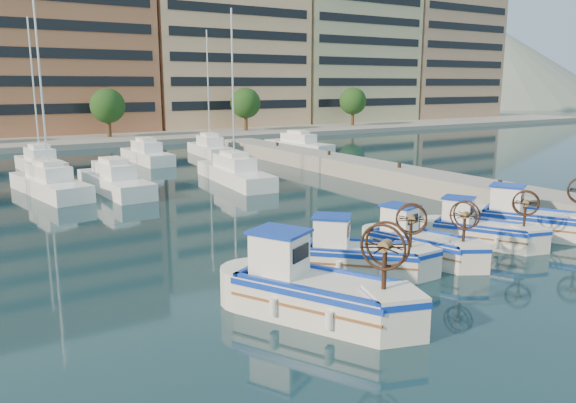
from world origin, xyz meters
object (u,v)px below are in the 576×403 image
object	(u,v)px
fishing_boat_b	(358,253)
fishing_boat_d	(480,229)
fishing_boat_c	(420,241)
fishing_boat_a	(314,289)
fishing_boat_e	(530,218)

from	to	relation	value
fishing_boat_b	fishing_boat_d	distance (m)	6.60
fishing_boat_c	fishing_boat_b	bearing A→B (deg)	164.65
fishing_boat_a	fishing_boat_d	size ratio (longest dim) A/B	1.25
fishing_boat_d	fishing_boat_e	distance (m)	3.16
fishing_boat_a	fishing_boat_e	bearing A→B (deg)	-17.53
fishing_boat_b	fishing_boat_e	size ratio (longest dim) A/B	0.88
fishing_boat_c	fishing_boat_e	xyz separation A→B (m)	(6.70, -0.05, 0.07)
fishing_boat_a	fishing_boat_b	distance (m)	4.30
fishing_boat_d	fishing_boat_a	bearing A→B (deg)	164.78
fishing_boat_b	fishing_boat_e	distance (m)	9.75
fishing_boat_a	fishing_boat_c	distance (m)	7.06
fishing_boat_c	fishing_boat_a	bearing A→B (deg)	-175.86
fishing_boat_a	fishing_boat_b	xyz separation A→B (m)	(3.57, 2.39, -0.14)
fishing_boat_b	fishing_boat_c	world-z (taller)	fishing_boat_b
fishing_boat_c	fishing_boat_d	bearing A→B (deg)	-14.12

